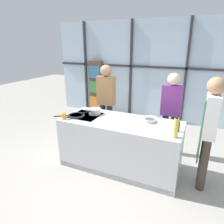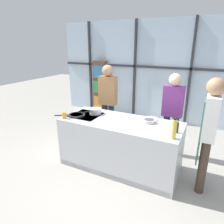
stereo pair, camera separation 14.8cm
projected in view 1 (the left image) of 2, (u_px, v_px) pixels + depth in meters
The scene contains 14 objects.
ground_plane at pixel (120, 166), 3.70m from camera, with size 18.00×18.00×0.00m, color #ADA89E.
back_window_wall at pixel (157, 72), 5.59m from camera, with size 6.40×0.10×2.80m.
bookshelf at pixel (96, 88), 6.34m from camera, with size 0.44×0.19×1.67m.
demo_island at pixel (120, 144), 3.56m from camera, with size 2.07×0.87×0.89m.
chef at pixel (209, 127), 2.87m from camera, with size 0.24×0.39×1.73m.
spectator_far_left at pixel (106, 98), 4.40m from camera, with size 0.39×0.24×1.73m.
spectator_center_left at pixel (171, 109), 3.87m from camera, with size 0.38×0.23×1.64m.
frying_pan at pixel (76, 115), 3.62m from camera, with size 0.49×0.39×0.03m.
saucepan at pixel (95, 111), 3.73m from camera, with size 0.23×0.42×0.11m.
white_plate at pixel (150, 118), 3.52m from camera, with size 0.26×0.26×0.01m, color white.
mixing_bowl at pixel (150, 120), 3.35m from camera, with size 0.20×0.20×0.06m.
oil_bottle at pixel (176, 128), 2.76m from camera, with size 0.07×0.07×0.30m.
pepper_grinder at pixel (178, 126), 2.97m from camera, with size 0.05×0.05×0.19m.
juice_glass_near at pixel (64, 116), 3.48m from camera, with size 0.07×0.07×0.11m, color orange.
Camera 1 is at (1.18, -2.96, 2.13)m, focal length 32.00 mm.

